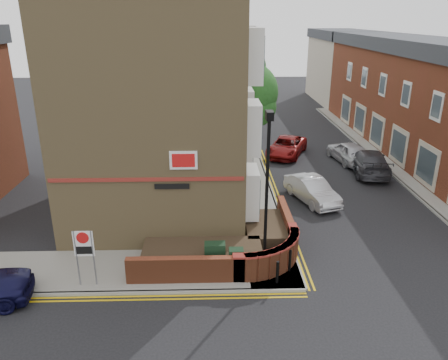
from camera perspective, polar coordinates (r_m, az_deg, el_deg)
ground at (r=16.41m, az=-0.04°, el=-14.49°), size 120.00×120.00×0.00m
pavement_corner at (r=17.89m, az=-11.69°, el=-11.46°), size 13.00×3.00×0.12m
pavement_main at (r=30.97m, az=2.82°, el=2.98°), size 2.00×32.00×0.12m
pavement_far at (r=31.06m, az=23.94°, el=1.23°), size 4.00×40.00×0.12m
kerb_side at (r=16.67m, az=-12.55°, el=-14.19°), size 13.00×0.15×0.12m
kerb_main_near at (r=31.06m, az=4.66°, el=2.99°), size 0.15×32.00×0.12m
kerb_main_far at (r=30.25m, az=20.52°, el=1.23°), size 0.15×40.00×0.12m
yellow_lines_side at (r=16.50m, az=-12.69°, el=-14.84°), size 13.00×0.28×0.01m
yellow_lines_main at (r=31.10m, az=5.12°, el=2.90°), size 0.28×32.00×0.01m
corner_building at (r=21.79m, az=-8.33°, el=11.95°), size 8.95×10.40×13.60m
garden_wall at (r=18.51m, az=-0.27°, el=-10.03°), size 6.80×6.00×1.20m
lamppost at (r=15.96m, az=5.59°, el=-1.93°), size 0.25×0.50×6.30m
utility_cabinet_large at (r=17.11m, az=-1.19°, el=-10.02°), size 0.80×0.45×1.20m
utility_cabinet_small at (r=16.90m, az=1.58°, el=-10.64°), size 0.55×0.40×1.10m
bollard_near at (r=16.59m, az=6.99°, el=-11.86°), size 0.11×0.11×0.90m
bollard_far at (r=17.36m, az=8.60°, el=-10.36°), size 0.11×0.11×0.90m
zone_sign at (r=16.60m, az=-17.81°, el=-8.46°), size 0.72×0.07×2.20m
far_terrace at (r=34.29m, az=24.45°, el=9.77°), size 5.40×30.40×8.00m
far_terrace_cream at (r=53.79m, az=14.86°, el=14.24°), size 5.40×12.40×8.00m
tree_near at (r=27.97m, az=3.29°, el=10.86°), size 3.64×3.65×6.70m
tree_mid at (r=35.79m, az=2.22°, el=13.82°), size 4.03×4.03×7.42m
tree_far at (r=43.76m, az=1.50°, el=14.70°), size 3.81×3.81×7.00m
traffic_light_assembly at (r=39.09m, az=2.47°, el=10.82°), size 0.20×0.16×4.20m
silver_car_near at (r=23.98m, az=11.42°, el=-1.28°), size 2.60×4.19×1.31m
red_car_main at (r=31.73m, az=8.18°, el=4.35°), size 3.86×5.18×1.31m
grey_car_far at (r=29.35m, az=18.42°, el=2.32°), size 2.85×5.39×1.49m
silver_car_far at (r=31.08m, az=16.00°, el=3.55°), size 2.37×4.49×1.46m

